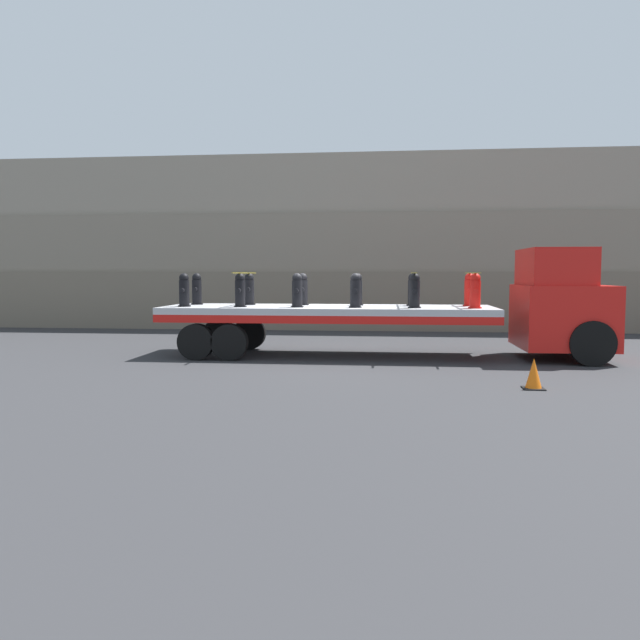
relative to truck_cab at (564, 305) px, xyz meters
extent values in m
plane|color=#2D2D30|center=(-6.10, 0.00, -1.41)|extent=(120.00, 120.00, 0.00)
cube|color=#706656|center=(-6.10, 8.78, -0.27)|extent=(60.00, 3.00, 2.28)
cube|color=gray|center=(-6.10, 8.93, 2.01)|extent=(60.00, 3.00, 2.28)
cube|color=gray|center=(-6.10, 9.08, 4.29)|extent=(60.00, 3.00, 2.28)
cube|color=red|center=(-0.04, 0.00, -0.30)|extent=(2.20, 2.51, 1.61)
cube|color=red|center=(-0.26, 0.00, 0.97)|extent=(1.54, 2.31, 0.94)
cube|color=black|center=(0.57, 0.00, 0.02)|extent=(0.88, 2.21, 0.90)
cylinder|color=black|center=(0.35, -1.19, -0.86)|extent=(1.09, 0.28, 1.09)
cylinder|color=black|center=(0.35, 1.19, -0.86)|extent=(1.09, 0.28, 1.09)
cube|color=#B2B2B7|center=(-6.10, 0.00, -0.16)|extent=(8.76, 2.52, 0.17)
cube|color=red|center=(-6.10, -1.22, -0.35)|extent=(8.76, 0.08, 0.20)
cube|color=red|center=(-6.10, 1.22, -0.35)|extent=(8.76, 0.08, 0.20)
cylinder|color=black|center=(-8.51, -1.16, -0.94)|extent=(0.93, 0.30, 0.93)
cylinder|color=black|center=(-8.51, 1.16, -0.94)|extent=(0.93, 0.30, 0.93)
cylinder|color=black|center=(-9.39, -1.16, -0.94)|extent=(0.93, 0.30, 0.93)
cylinder|color=black|center=(-9.39, 1.16, -0.94)|extent=(0.93, 0.30, 0.93)
cylinder|color=black|center=(-9.88, -0.55, -0.06)|extent=(0.34, 0.34, 0.03)
cylinder|color=black|center=(-9.88, -0.55, 0.28)|extent=(0.27, 0.27, 0.70)
sphere|color=black|center=(-9.88, -0.55, 0.68)|extent=(0.26, 0.26, 0.26)
cylinder|color=black|center=(-9.88, -0.74, 0.36)|extent=(0.12, 0.11, 0.12)
cylinder|color=black|center=(-9.88, -0.36, 0.36)|extent=(0.12, 0.11, 0.12)
cylinder|color=black|center=(-9.88, 0.55, -0.06)|extent=(0.34, 0.34, 0.03)
cylinder|color=black|center=(-9.88, 0.55, 0.28)|extent=(0.27, 0.27, 0.70)
sphere|color=black|center=(-9.88, 0.55, 0.68)|extent=(0.26, 0.26, 0.26)
cylinder|color=black|center=(-9.88, 0.36, 0.36)|extent=(0.12, 0.11, 0.12)
cylinder|color=black|center=(-9.88, 0.74, 0.36)|extent=(0.12, 0.11, 0.12)
cylinder|color=black|center=(-8.37, -0.55, -0.06)|extent=(0.34, 0.34, 0.03)
cylinder|color=black|center=(-8.37, -0.55, 0.28)|extent=(0.27, 0.27, 0.70)
sphere|color=black|center=(-8.37, -0.55, 0.68)|extent=(0.26, 0.26, 0.26)
cylinder|color=black|center=(-8.37, -0.74, 0.36)|extent=(0.12, 0.11, 0.12)
cylinder|color=black|center=(-8.37, -0.36, 0.36)|extent=(0.12, 0.11, 0.12)
cylinder|color=black|center=(-8.37, 0.55, -0.06)|extent=(0.34, 0.34, 0.03)
cylinder|color=black|center=(-8.37, 0.55, 0.28)|extent=(0.27, 0.27, 0.70)
sphere|color=black|center=(-8.37, 0.55, 0.68)|extent=(0.26, 0.26, 0.26)
cylinder|color=black|center=(-8.37, 0.36, 0.36)|extent=(0.12, 0.11, 0.12)
cylinder|color=black|center=(-8.37, 0.74, 0.36)|extent=(0.12, 0.11, 0.12)
cylinder|color=black|center=(-6.86, -0.55, -0.06)|extent=(0.34, 0.34, 0.03)
cylinder|color=black|center=(-6.86, -0.55, 0.28)|extent=(0.27, 0.27, 0.70)
sphere|color=black|center=(-6.86, -0.55, 0.68)|extent=(0.26, 0.26, 0.26)
cylinder|color=black|center=(-6.86, -0.74, 0.36)|extent=(0.12, 0.11, 0.12)
cylinder|color=black|center=(-6.86, -0.36, 0.36)|extent=(0.12, 0.11, 0.12)
cylinder|color=black|center=(-6.86, 0.55, -0.06)|extent=(0.34, 0.34, 0.03)
cylinder|color=black|center=(-6.86, 0.55, 0.28)|extent=(0.27, 0.27, 0.70)
sphere|color=black|center=(-6.86, 0.55, 0.68)|extent=(0.26, 0.26, 0.26)
cylinder|color=black|center=(-6.86, 0.36, 0.36)|extent=(0.12, 0.11, 0.12)
cylinder|color=black|center=(-6.86, 0.74, 0.36)|extent=(0.12, 0.11, 0.12)
cylinder|color=black|center=(-5.35, -0.55, -0.06)|extent=(0.34, 0.34, 0.03)
cylinder|color=black|center=(-5.35, -0.55, 0.28)|extent=(0.27, 0.27, 0.70)
sphere|color=black|center=(-5.35, -0.55, 0.68)|extent=(0.26, 0.26, 0.26)
cylinder|color=black|center=(-5.35, -0.74, 0.36)|extent=(0.12, 0.11, 0.12)
cylinder|color=black|center=(-5.35, -0.36, 0.36)|extent=(0.12, 0.11, 0.12)
cylinder|color=black|center=(-5.35, 0.55, -0.06)|extent=(0.34, 0.34, 0.03)
cylinder|color=black|center=(-5.35, 0.55, 0.28)|extent=(0.27, 0.27, 0.70)
sphere|color=black|center=(-5.35, 0.55, 0.68)|extent=(0.26, 0.26, 0.26)
cylinder|color=black|center=(-5.35, 0.36, 0.36)|extent=(0.12, 0.11, 0.12)
cylinder|color=black|center=(-5.35, 0.74, 0.36)|extent=(0.12, 0.11, 0.12)
cylinder|color=black|center=(-3.84, -0.55, -0.06)|extent=(0.34, 0.34, 0.03)
cylinder|color=black|center=(-3.84, -0.55, 0.28)|extent=(0.27, 0.27, 0.70)
sphere|color=black|center=(-3.84, -0.55, 0.68)|extent=(0.26, 0.26, 0.26)
cylinder|color=black|center=(-3.84, -0.74, 0.36)|extent=(0.12, 0.11, 0.12)
cylinder|color=black|center=(-3.84, -0.36, 0.36)|extent=(0.12, 0.11, 0.12)
cylinder|color=black|center=(-3.84, 0.55, -0.06)|extent=(0.34, 0.34, 0.03)
cylinder|color=black|center=(-3.84, 0.55, 0.28)|extent=(0.27, 0.27, 0.70)
sphere|color=black|center=(-3.84, 0.55, 0.68)|extent=(0.26, 0.26, 0.26)
cylinder|color=black|center=(-3.84, 0.36, 0.36)|extent=(0.12, 0.11, 0.12)
cylinder|color=black|center=(-3.84, 0.74, 0.36)|extent=(0.12, 0.11, 0.12)
cylinder|color=red|center=(-2.32, -0.55, -0.06)|extent=(0.34, 0.34, 0.03)
cylinder|color=red|center=(-2.32, -0.55, 0.28)|extent=(0.27, 0.27, 0.70)
sphere|color=red|center=(-2.32, -0.55, 0.68)|extent=(0.26, 0.26, 0.26)
cylinder|color=red|center=(-2.32, -0.74, 0.36)|extent=(0.12, 0.11, 0.12)
cylinder|color=red|center=(-2.32, -0.36, 0.36)|extent=(0.12, 0.11, 0.12)
cylinder|color=red|center=(-2.32, 0.55, -0.06)|extent=(0.34, 0.34, 0.03)
cylinder|color=red|center=(-2.32, 0.55, 0.28)|extent=(0.27, 0.27, 0.70)
sphere|color=red|center=(-2.32, 0.55, 0.68)|extent=(0.26, 0.26, 0.26)
cylinder|color=red|center=(-2.32, 0.36, 0.36)|extent=(0.12, 0.11, 0.12)
cylinder|color=red|center=(-2.32, 0.74, 0.36)|extent=(0.12, 0.11, 0.12)
cube|color=yellow|center=(-8.37, 0.00, 0.82)|extent=(0.05, 2.72, 0.01)
cube|color=yellow|center=(-3.84, 0.00, 0.82)|extent=(0.05, 2.72, 0.01)
cube|color=yellow|center=(-2.32, 0.00, 0.82)|extent=(0.05, 2.72, 0.01)
cube|color=black|center=(-1.73, -4.39, -1.40)|extent=(0.40, 0.40, 0.03)
cone|color=orange|center=(-1.73, -4.39, -1.10)|extent=(0.30, 0.30, 0.57)
camera|label=1|loc=(-4.55, -16.59, 0.81)|focal=35.00mm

